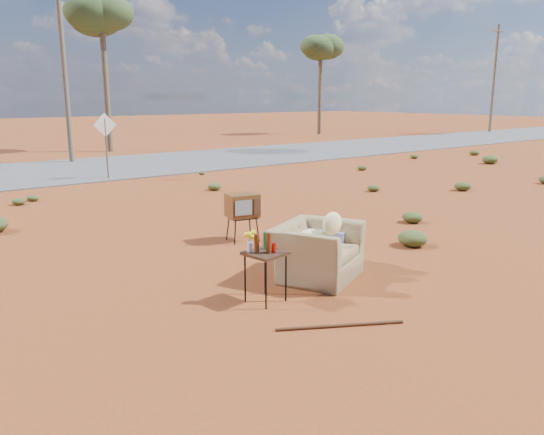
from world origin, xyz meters
TOP-DOWN VIEW (x-y plane):
  - ground at (0.00, 0.00)m, footprint 140.00×140.00m
  - highway at (0.00, 15.00)m, footprint 140.00×7.00m
  - armchair at (0.46, 0.45)m, footprint 1.66×1.50m
  - tv_unit at (0.69, 2.83)m, footprint 0.64×0.56m
  - side_table at (-0.86, 0.11)m, footprint 0.56×0.56m
  - rusty_bar at (-0.61, -1.13)m, footprint 1.40×0.80m
  - road_sign at (1.50, 12.00)m, footprint 0.78×0.06m
  - eucalyptus_center at (5.00, 21.00)m, footprint 3.20×3.20m
  - eucalyptus_right at (22.00, 24.00)m, footprint 3.20×3.20m
  - utility_pole_center at (2.00, 17.50)m, footprint 1.40×0.20m
  - utility_pole_east at (34.00, 17.50)m, footprint 1.40×0.20m
  - scrub_patch at (-0.82, 4.41)m, footprint 17.49×8.07m

SIDE VIEW (x-z plane):
  - ground at x=0.00m, z-range 0.00..0.00m
  - highway at x=0.00m, z-range 0.00..0.04m
  - rusty_bar at x=-0.61m, z-range 0.00..0.04m
  - scrub_patch at x=-0.82m, z-range -0.03..0.30m
  - armchair at x=0.46m, z-range -0.04..1.08m
  - tv_unit at x=0.69m, z-range 0.22..1.14m
  - side_table at x=-0.86m, z-range 0.23..1.21m
  - road_sign at x=1.50m, z-range 0.41..2.60m
  - utility_pole_center at x=2.00m, z-range 0.15..8.15m
  - utility_pole_east at x=34.00m, z-range 0.15..8.15m
  - eucalyptus_right at x=22.00m, z-range 2.39..9.49m
  - eucalyptus_center at x=5.00m, z-range 2.63..10.23m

